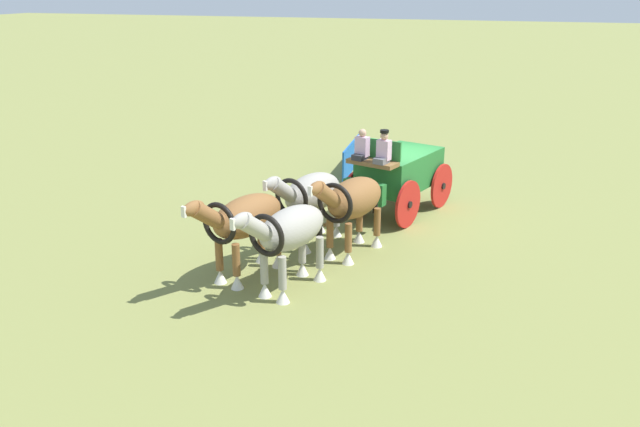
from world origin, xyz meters
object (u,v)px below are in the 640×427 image
at_px(draft_horse_lead_off, 244,220).
at_px(show_wagon, 397,172).
at_px(draft_horse_rear_near, 352,201).
at_px(draft_horse_lead_near, 288,232).
at_px(draft_horse_rear_off, 310,195).

bearing_deg(draft_horse_lead_off, show_wagon, 157.31).
distance_m(draft_horse_rear_near, draft_horse_lead_near, 2.61).
height_order(show_wagon, draft_horse_lead_near, show_wagon).
relative_size(draft_horse_rear_off, draft_horse_lead_off, 0.98).
xyz_separation_m(draft_horse_rear_off, draft_horse_lead_near, (2.87, 0.50, 0.06)).
distance_m(draft_horse_rear_near, draft_horse_rear_off, 1.30).
distance_m(draft_horse_rear_off, draft_horse_lead_off, 2.61).
distance_m(show_wagon, draft_horse_rear_near, 3.62).
relative_size(draft_horse_rear_off, draft_horse_lead_near, 1.02).
xyz_separation_m(show_wagon, draft_horse_rear_near, (3.59, -0.40, 0.16)).
bearing_deg(draft_horse_rear_off, show_wagon, 152.97).
xyz_separation_m(draft_horse_rear_near, draft_horse_rear_off, (-0.37, -1.25, -0.08)).
relative_size(show_wagon, draft_horse_lead_off, 1.87).
bearing_deg(draft_horse_lead_near, draft_horse_lead_off, -106.85).
bearing_deg(draft_horse_rear_near, draft_horse_lead_off, -43.18).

